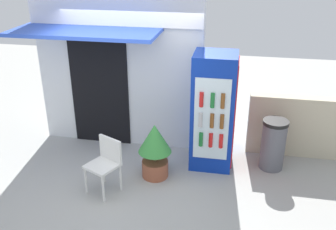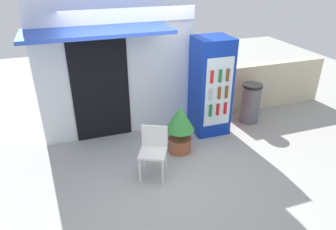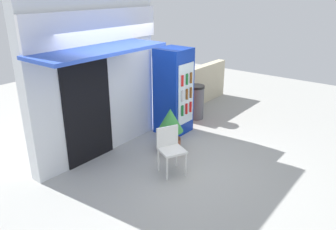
{
  "view_description": "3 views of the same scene",
  "coord_description": "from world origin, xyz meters",
  "views": [
    {
      "loc": [
        1.76,
        -4.91,
        3.5
      ],
      "look_at": [
        0.76,
        0.39,
        1.06
      ],
      "focal_mm": 40.55,
      "sensor_mm": 36.0,
      "label": 1
    },
    {
      "loc": [
        -1.25,
        -4.35,
        3.26
      ],
      "look_at": [
        0.33,
        0.23,
        0.81
      ],
      "focal_mm": 33.16,
      "sensor_mm": 36.0,
      "label": 2
    },
    {
      "loc": [
        -4.38,
        -3.55,
        3.2
      ],
      "look_at": [
        0.48,
        0.25,
        0.83
      ],
      "focal_mm": 35.68,
      "sensor_mm": 36.0,
      "label": 3
    }
  ],
  "objects": [
    {
      "name": "stone_boundary_wall",
      "position": [
        3.38,
        1.44,
        0.55
      ],
      "size": [
        2.67,
        0.23,
        1.11
      ],
      "primitive_type": "cube",
      "color": "beige",
      "rests_on": "ground"
    },
    {
      "name": "potted_plant_near_shop",
      "position": [
        0.57,
        0.26,
        0.54
      ],
      "size": [
        0.53,
        0.53,
        0.93
      ],
      "color": "#995138",
      "rests_on": "ground"
    },
    {
      "name": "storefront_building",
      "position": [
        -0.34,
        1.37,
        1.64
      ],
      "size": [
        3.06,
        1.21,
        3.15
      ],
      "color": "silver",
      "rests_on": "ground"
    },
    {
      "name": "plastic_chair",
      "position": [
        -0.08,
        -0.23,
        0.51
      ],
      "size": [
        0.57,
        0.57,
        0.85
      ],
      "color": "silver",
      "rests_on": "ground"
    },
    {
      "name": "ground",
      "position": [
        0.0,
        0.0,
        0.0
      ],
      "size": [
        16.0,
        16.0,
        0.0
      ],
      "primitive_type": "plane",
      "color": "#A3A39E"
    },
    {
      "name": "drink_cooler",
      "position": [
        1.45,
        0.83,
        0.98
      ],
      "size": [
        0.71,
        0.73,
        1.96
      ],
      "color": "#0C2D9E",
      "rests_on": "ground"
    },
    {
      "name": "trash_bin",
      "position": [
        2.46,
        0.88,
        0.44
      ],
      "size": [
        0.42,
        0.42,
        0.88
      ],
      "color": "#595960",
      "rests_on": "ground"
    }
  ]
}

